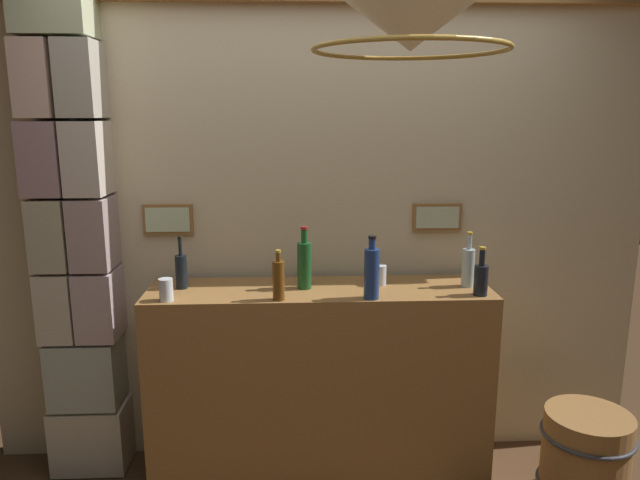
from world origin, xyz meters
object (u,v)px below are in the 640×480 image
liquor_bottle_port (181,271)px  wooden_barrel (585,459)px  liquor_bottle_vodka (481,278)px  glass_tumbler_rocks (166,290)px  liquor_bottle_bourbon (468,266)px  liquor_bottle_brandy (279,280)px  liquor_bottle_amaro (304,264)px  glass_tumbler_highball (380,275)px  pendant_lamp (411,15)px  liquor_bottle_gin (372,272)px

liquor_bottle_port → wooden_barrel: (1.90, -0.33, -0.86)m
liquor_bottle_vodka → wooden_barrel: (0.50, -0.15, -0.85)m
liquor_bottle_vodka → glass_tumbler_rocks: 1.44m
liquor_bottle_bourbon → liquor_bottle_brandy: size_ratio=1.17×
liquor_bottle_port → glass_tumbler_rocks: 0.20m
liquor_bottle_amaro → glass_tumbler_highball: size_ratio=3.07×
liquor_bottle_brandy → pendant_lamp: 1.27m
liquor_bottle_brandy → glass_tumbler_rocks: bearing=178.6°
liquor_bottle_vodka → pendant_lamp: (-0.48, -0.61, 1.05)m
liquor_bottle_port → wooden_barrel: bearing=-9.8°
glass_tumbler_rocks → wooden_barrel: size_ratio=0.22×
liquor_bottle_brandy → liquor_bottle_port: (-0.47, 0.20, -0.01)m
liquor_bottle_brandy → liquor_bottle_port: liquor_bottle_port is taller
liquor_bottle_amaro → liquor_bottle_gin: liquor_bottle_amaro is taller
liquor_bottle_amaro → glass_tumbler_highball: 0.38m
liquor_bottle_brandy → glass_tumbler_rocks: liquor_bottle_brandy is taller
liquor_bottle_bourbon → wooden_barrel: (0.52, -0.30, -0.87)m
liquor_bottle_bourbon → wooden_barrel: size_ratio=0.58×
liquor_bottle_gin → glass_tumbler_highball: 0.24m
liquor_bottle_gin → pendant_lamp: pendant_lamp is taller
glass_tumbler_rocks → pendant_lamp: bearing=-32.0°
liquor_bottle_bourbon → glass_tumbler_highball: size_ratio=2.75×
liquor_bottle_gin → pendant_lamp: 1.17m
liquor_bottle_vodka → liquor_bottle_port: size_ratio=0.90×
pendant_lamp → wooden_barrel: bearing=25.1°
liquor_bottle_bourbon → liquor_bottle_brandy: (-0.91, -0.17, -0.01)m
liquor_bottle_bourbon → liquor_bottle_brandy: liquor_bottle_bourbon is taller
liquor_bottle_port → pendant_lamp: bearing=-40.6°
liquor_bottle_amaro → liquor_bottle_brandy: liquor_bottle_amaro is taller
liquor_bottle_gin → glass_tumbler_rocks: liquor_bottle_gin is taller
liquor_bottle_amaro → glass_tumbler_rocks: 0.65m
liquor_bottle_vodka → glass_tumbler_rocks: (-1.44, -0.01, -0.03)m
liquor_bottle_amaro → wooden_barrel: 1.61m
liquor_bottle_amaro → liquor_bottle_vodka: 0.83m
liquor_bottle_brandy → pendant_lamp: bearing=-52.5°
glass_tumbler_rocks → glass_tumbler_highball: bearing=11.5°
liquor_bottle_bourbon → pendant_lamp: size_ratio=0.42×
liquor_bottle_bourbon → liquor_bottle_amaro: bearing=179.6°
liquor_bottle_vodka → wooden_barrel: 1.00m
liquor_bottle_gin → glass_tumbler_highball: size_ratio=2.96×
liquor_bottle_bourbon → glass_tumbler_rocks: bearing=-173.6°
liquor_bottle_brandy → wooden_barrel: bearing=-5.0°
liquor_bottle_bourbon → liquor_bottle_gin: liquor_bottle_gin is taller
liquor_bottle_gin → glass_tumbler_rocks: 0.93m
liquor_bottle_vodka → liquor_bottle_port: bearing=172.8°
liquor_bottle_vodka → liquor_bottle_port: liquor_bottle_port is taller
liquor_bottle_gin → liquor_bottle_vodka: 0.51m
liquor_bottle_gin → pendant_lamp: (0.03, -0.59, 1.01)m
liquor_bottle_port → glass_tumbler_highball: 0.96m
liquor_bottle_gin → wooden_barrel: 1.35m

